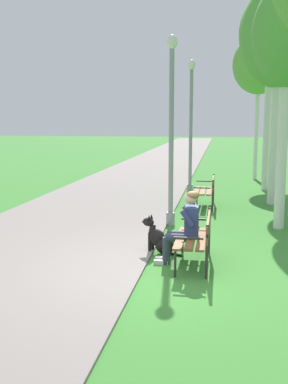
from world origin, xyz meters
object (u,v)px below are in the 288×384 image
person_seated_on_near_bench (185,224)px  birch_tree_fourth (270,34)px  park_bench_near (197,235)px  birch_tree_third (278,36)px  birch_tree_second (287,39)px  park_bench_mid (207,189)px  dog_black (160,239)px  lamp_post_mid (191,126)px  birch_tree_fifth (259,65)px  lamp_post_near (171,129)px

person_seated_on_near_bench → birch_tree_fourth: 10.10m
park_bench_near → birch_tree_fourth: size_ratio=0.23×
birch_tree_fourth → park_bench_near: bearing=-101.9°
park_bench_near → birch_tree_third: birch_tree_third is taller
park_bench_near → birch_tree_second: size_ratio=0.28×
person_seated_on_near_bench → birch_tree_second: size_ratio=0.24×
park_bench_mid → birch_tree_third: (1.84, 0.72, 4.16)m
park_bench_mid → person_seated_on_near_bench: 5.34m
park_bench_near → person_seated_on_near_bench: 0.27m
person_seated_on_near_bench → dog_black: bearing=132.5°
person_seated_on_near_bench → park_bench_near: bearing=-5.0°
birch_tree_third → person_seated_on_near_bench: bearing=-108.5°
dog_black → birch_tree_second: 5.12m
park_bench_mid → birch_tree_third: birch_tree_third is taller
person_seated_on_near_bench → birch_tree_third: size_ratio=0.20×
birch_tree_third → park_bench_near: bearing=-106.7°
park_bench_near → lamp_post_mid: (-0.64, 7.68, 1.71)m
lamp_post_mid → birch_tree_fifth: bearing=60.0°
person_seated_on_near_bench → birch_tree_fourth: birch_tree_fourth is taller
birch_tree_second → birch_tree_fifth: size_ratio=0.92×
person_seated_on_near_bench → birch_tree_third: bearing=71.5°
birch_tree_fourth → birch_tree_second: bearing=-91.8°
park_bench_near → lamp_post_near: 3.43m
birch_tree_third → birch_tree_fifth: size_ratio=1.07×
person_seated_on_near_bench → lamp_post_mid: 7.83m
birch_tree_fifth → birch_tree_third: bearing=-89.2°
person_seated_on_near_bench → birch_tree_third: (2.03, 6.05, 3.99)m
birch_tree_second → dog_black: bearing=-134.7°
park_bench_near → park_bench_mid: bearing=90.2°
lamp_post_mid → birch_tree_third: size_ratio=0.70×
birch_tree_second → birch_tree_fifth: (0.07, 8.83, 0.46)m
dog_black → birch_tree_fifth: (2.44, 11.23, 4.30)m
person_seated_on_near_bench → dog_black: (-0.50, 0.54, -0.42)m
birch_tree_fifth → lamp_post_near: bearing=-105.7°
lamp_post_near → birch_tree_fifth: bearing=74.3°
lamp_post_mid → birch_tree_second: 5.57m
park_bench_near → birch_tree_third: 7.58m
lamp_post_near → birch_tree_third: size_ratio=0.69×
birch_tree_second → lamp_post_near: bearing=-178.0°
park_bench_near → birch_tree_fifth: (1.74, 11.80, 4.04)m
lamp_post_mid → birch_tree_fourth: birch_tree_fourth is taller
park_bench_mid → person_seated_on_near_bench: bearing=-92.0°
park_bench_near → lamp_post_near: size_ratio=0.35×
dog_black → lamp_post_mid: lamp_post_mid is taller
park_bench_near → birch_tree_second: bearing=60.6°
park_bench_mid → dog_black: bearing=-98.2°
birch_tree_fifth → park_bench_near: bearing=-98.4°
lamp_post_mid → birch_tree_fifth: (2.38, 4.11, 2.33)m
park_bench_near → birch_tree_third: (1.82, 6.07, 4.16)m
park_bench_near → birch_tree_fifth: bearing=81.6°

